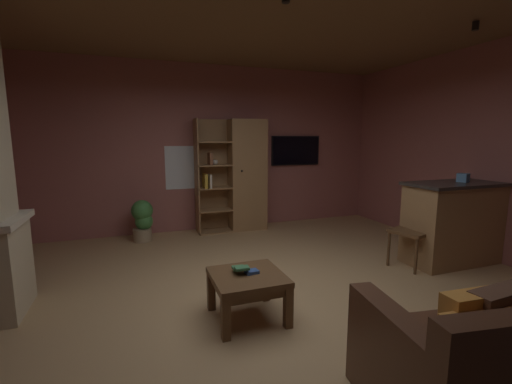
# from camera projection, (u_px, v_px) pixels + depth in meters

# --- Properties ---
(floor) EXTENTS (6.49, 5.98, 0.02)m
(floor) POSITION_uv_depth(u_px,v_px,m) (269.00, 301.00, 3.46)
(floor) COLOR tan
(floor) RESTS_ON ground
(wall_back) EXTENTS (6.61, 0.06, 2.87)m
(wall_back) POSITION_uv_depth(u_px,v_px,m) (206.00, 149.00, 6.04)
(wall_back) COLOR #9E5B56
(wall_back) RESTS_ON ground
(wall_right) EXTENTS (0.06, 5.98, 2.87)m
(wall_right) POSITION_uv_depth(u_px,v_px,m) (510.00, 153.00, 4.33)
(wall_right) COLOR #9E5B56
(wall_right) RESTS_ON ground
(window_pane_back) EXTENTS (0.59, 0.01, 0.74)m
(window_pane_back) POSITION_uv_depth(u_px,v_px,m) (183.00, 168.00, 5.92)
(window_pane_back) COLOR white
(bookshelf_cabinet) EXTENTS (1.22, 0.41, 1.94)m
(bookshelf_cabinet) POSITION_uv_depth(u_px,v_px,m) (242.00, 176.00, 6.06)
(bookshelf_cabinet) COLOR #997047
(bookshelf_cabinet) RESTS_ON ground
(kitchen_bar_counter) EXTENTS (1.55, 0.62, 1.06)m
(kitchen_bar_counter) POSITION_uv_depth(u_px,v_px,m) (461.00, 222.00, 4.50)
(kitchen_bar_counter) COLOR #997047
(kitchen_bar_counter) RESTS_ON ground
(tissue_box) EXTENTS (0.15, 0.15, 0.11)m
(tissue_box) POSITION_uv_depth(u_px,v_px,m) (463.00, 178.00, 4.41)
(tissue_box) COLOR #598CBF
(tissue_box) RESTS_ON kitchen_bar_counter
(leather_couch) EXTENTS (1.65, 1.10, 0.84)m
(leather_couch) POSITION_uv_depth(u_px,v_px,m) (506.00, 365.00, 1.99)
(leather_couch) COLOR #4C2D1E
(leather_couch) RESTS_ON ground
(coffee_table) EXTENTS (0.63, 0.62, 0.42)m
(coffee_table) POSITION_uv_depth(u_px,v_px,m) (248.00, 283.00, 3.07)
(coffee_table) COLOR brown
(coffee_table) RESTS_ON ground
(table_book_0) EXTENTS (0.12, 0.10, 0.03)m
(table_book_0) POSITION_uv_depth(u_px,v_px,m) (252.00, 272.00, 3.08)
(table_book_0) COLOR #2D4C8C
(table_book_0) RESTS_ON coffee_table
(table_book_1) EXTENTS (0.12, 0.11, 0.02)m
(table_book_1) POSITION_uv_depth(u_px,v_px,m) (239.00, 268.00, 3.11)
(table_book_1) COLOR #387247
(table_book_1) RESTS_ON coffee_table
(table_book_2) EXTENTS (0.13, 0.10, 0.02)m
(table_book_2) POSITION_uv_depth(u_px,v_px,m) (242.00, 268.00, 3.05)
(table_book_2) COLOR #387247
(table_book_2) RESTS_ON coffee_table
(dining_chair) EXTENTS (0.53, 0.53, 0.92)m
(dining_chair) POSITION_uv_depth(u_px,v_px,m) (415.00, 225.00, 4.34)
(dining_chair) COLOR brown
(dining_chair) RESTS_ON ground
(potted_floor_plant) EXTENTS (0.34, 0.35, 0.65)m
(potted_floor_plant) POSITION_uv_depth(u_px,v_px,m) (143.00, 219.00, 5.44)
(potted_floor_plant) COLOR #9E896B
(potted_floor_plant) RESTS_ON ground
(wall_mounted_tv) EXTENTS (0.99, 0.06, 0.55)m
(wall_mounted_tv) POSITION_uv_depth(u_px,v_px,m) (296.00, 151.00, 6.57)
(wall_mounted_tv) COLOR black
(track_light_spot_2) EXTENTS (0.07, 0.07, 0.09)m
(track_light_spot_2) POSITION_uv_depth(u_px,v_px,m) (476.00, 26.00, 3.64)
(track_light_spot_2) COLOR black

